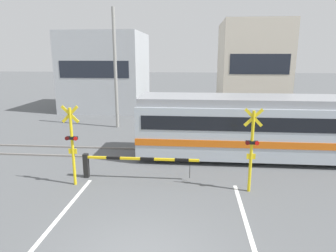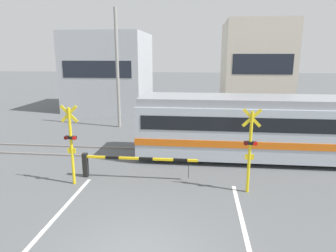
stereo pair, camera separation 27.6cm
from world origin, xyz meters
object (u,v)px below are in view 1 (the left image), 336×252
at_px(commuter_train, 292,126).
at_px(pedestrian, 157,118).
at_px(crossing_signal_right, 252,147).
at_px(crossing_signal_left, 72,142).
at_px(crossing_barrier_near, 119,162).
at_px(crossing_barrier_far, 202,127).

bearing_deg(commuter_train, pedestrian, 145.78).
bearing_deg(pedestrian, crossing_signal_right, -62.38).
bearing_deg(crossing_signal_right, commuter_train, 56.27).
height_order(crossing_signal_left, crossing_signal_right, same).
distance_m(commuter_train, crossing_signal_right, 4.68).
distance_m(crossing_barrier_near, crossing_barrier_far, 7.23).
relative_size(crossing_signal_right, pedestrian, 2.03).
bearing_deg(crossing_barrier_near, pedestrian, 86.28).
bearing_deg(commuter_train, crossing_barrier_far, 143.00).
height_order(commuter_train, crossing_barrier_far, commuter_train).
distance_m(crossing_barrier_far, crossing_signal_left, 8.78).
xyz_separation_m(commuter_train, crossing_barrier_near, (-7.72, -3.15, -0.91)).
distance_m(crossing_signal_left, crossing_signal_right, 6.72).
relative_size(crossing_barrier_near, crossing_barrier_far, 1.00).
bearing_deg(crossing_barrier_far, crossing_barrier_near, -119.12).
xyz_separation_m(crossing_barrier_far, pedestrian, (-3.00, 1.73, 0.16)).
bearing_deg(crossing_barrier_near, crossing_signal_left, -155.25).
bearing_deg(crossing_signal_left, commuter_train, 22.67).
relative_size(crossing_barrier_near, crossing_signal_left, 1.51).
relative_size(crossing_barrier_far, crossing_signal_right, 1.51).
height_order(commuter_train, crossing_signal_left, crossing_signal_left).
xyz_separation_m(crossing_signal_left, crossing_signal_right, (6.72, 0.00, 0.00)).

